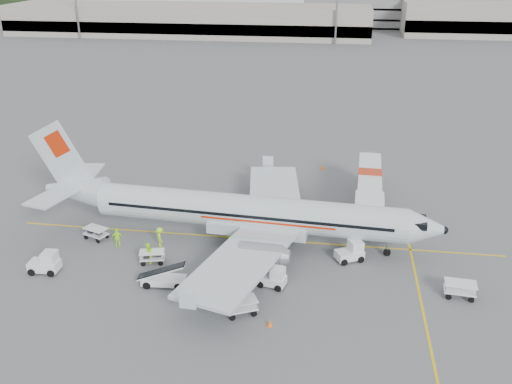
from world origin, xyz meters
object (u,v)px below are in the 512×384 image
Objects in this scene: aircraft at (248,191)px; jet_bridge at (369,191)px; belt_loader at (164,271)px; tug_mid at (272,277)px; tug_fore at (350,251)px; tug_aft at (44,262)px.

aircraft is 2.32× the size of jet_bridge.
belt_loader reaches higher than tug_mid.
aircraft is 10.09m from tug_fore.
tug_aft is at bearing 173.69° from belt_loader.
tug_fore reaches higher than tug_mid.
tug_fore is (14.35, 6.03, -0.35)m from belt_loader.
belt_loader is 8.44m from tug_mid.
tug_aft is at bearing -149.95° from aircraft.
tug_aft is at bearing -165.10° from tug_mid.
tug_mid is at bearing -114.39° from jet_bridge.
jet_bridge reaches higher than belt_loader.
jet_bridge is 10.97m from tug_fore.
tug_aft is (-10.24, 0.48, -0.31)m from belt_loader.
jet_bridge is 6.50× the size of tug_aft.
aircraft is 7.93× the size of belt_loader.
tug_fore is 7.74m from tug_mid.
jet_bridge is 31.07m from tug_aft.
belt_loader is at bearing -5.03° from tug_aft.
jet_bridge is 7.27× the size of tug_mid.
aircraft is at bearing 140.29° from tug_fore.
belt_loader reaches higher than tug_aft.
jet_bridge is 23.33m from belt_loader.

